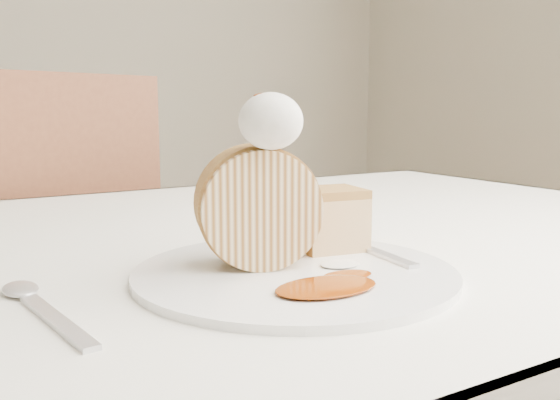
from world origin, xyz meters
TOP-DOWN VIEW (x-y plane):
  - table at (0.00, 0.20)m, footprint 1.40×0.90m
  - chair_far at (-0.13, 0.86)m, footprint 0.59×0.59m
  - plate at (-0.04, 0.00)m, footprint 0.34×0.34m
  - roulade_slice at (-0.06, 0.03)m, footprint 0.12×0.09m
  - cake_chunk at (0.04, 0.05)m, footprint 0.08×0.07m
  - whipped_cream at (-0.06, 0.01)m, footprint 0.06×0.06m
  - caramel_drizzle at (-0.06, 0.01)m, footprint 0.03×0.02m
  - caramel_pool at (-0.05, -0.07)m, footprint 0.10×0.07m
  - fork at (0.06, 0.01)m, footprint 0.04×0.18m
  - spoon at (-0.25, -0.01)m, footprint 0.04×0.17m

SIDE VIEW (x-z plane):
  - chair_far at x=-0.13m, z-range 0.07..1.03m
  - table at x=0.00m, z-range 0.29..1.04m
  - spoon at x=-0.25m, z-range 0.75..0.75m
  - plate at x=-0.04m, z-range 0.75..0.76m
  - fork at x=0.06m, z-range 0.76..0.76m
  - caramel_pool at x=-0.05m, z-range 0.76..0.76m
  - cake_chunk at x=0.04m, z-range 0.76..0.81m
  - roulade_slice at x=-0.06m, z-range 0.76..0.87m
  - whipped_cream at x=-0.06m, z-range 0.87..0.92m
  - caramel_drizzle at x=-0.06m, z-range 0.92..0.92m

